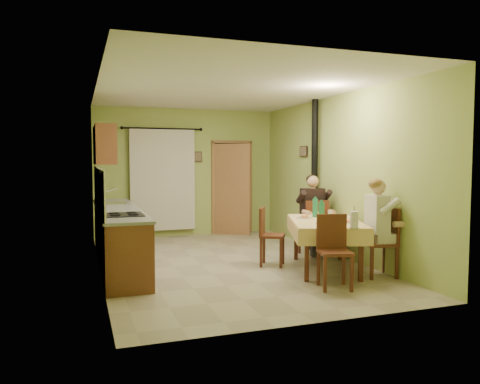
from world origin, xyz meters
name	(u,v)px	position (x,y,z in m)	size (l,w,h in m)	color
floor	(228,263)	(0.00, 0.00, 0.00)	(4.00, 6.00, 0.01)	tan
room_shell	(227,151)	(0.00, 0.00, 1.82)	(4.04, 6.04, 2.82)	#A6BC60
kitchen_run	(118,235)	(-1.71, 0.40, 0.48)	(0.64, 3.64, 1.56)	brown
upper_cabinets	(104,145)	(-1.82, 1.70, 1.95)	(0.35, 1.40, 0.70)	brown
curtain	(163,179)	(-0.55, 2.90, 1.26)	(1.70, 0.07, 2.22)	black
doorway	(232,188)	(1.01, 2.86, 1.05)	(0.96, 0.52, 2.15)	black
dining_table	(325,245)	(1.27, -0.94, 0.38)	(1.53, 1.94, 0.76)	#EEC57B
tableware	(328,217)	(1.25, -1.05, 0.83)	(0.69, 1.65, 0.33)	white
chair_far	(313,239)	(1.62, 0.10, 0.29)	(0.45, 0.45, 0.98)	#542616
chair_near	(334,266)	(0.86, -1.91, 0.29)	(0.50, 0.50, 0.96)	#542616
chair_right	(379,256)	(1.81, -1.57, 0.29)	(0.50, 0.50, 1.00)	#542616
chair_left	(271,248)	(0.60, -0.42, 0.29)	(0.51, 0.51, 0.92)	#542616
man_far	(313,205)	(1.62, 0.12, 0.88)	(0.60, 0.49, 1.39)	black
man_right	(379,216)	(1.79, -1.57, 0.88)	(0.52, 0.62, 1.39)	beige
stove_flue	(314,195)	(1.90, 0.60, 1.02)	(0.24, 0.24, 2.80)	black
picture_back	(198,157)	(0.25, 2.97, 1.75)	(0.19, 0.03, 0.23)	black
picture_right	(303,151)	(1.97, 1.20, 1.85)	(0.03, 0.31, 0.21)	brown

